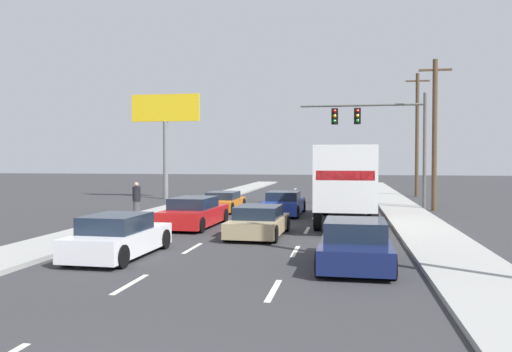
# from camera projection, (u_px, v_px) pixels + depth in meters

# --- Properties ---
(ground_plane) EXTENTS (140.00, 140.00, 0.00)m
(ground_plane) POSITION_uv_depth(u_px,v_px,m) (288.00, 211.00, 29.64)
(ground_plane) COLOR #333335
(sidewalk_right) EXTENTS (2.40, 80.00, 0.14)m
(sidewalk_right) POSITION_uv_depth(u_px,v_px,m) (416.00, 222.00, 23.61)
(sidewalk_right) COLOR #9E9E99
(sidewalk_right) RESTS_ON ground_plane
(sidewalk_left) EXTENTS (2.40, 80.00, 0.14)m
(sidewalk_left) POSITION_uv_depth(u_px,v_px,m) (148.00, 217.00, 25.83)
(sidewalk_left) COLOR #9E9E99
(sidewalk_left) RESTS_ON ground_plane
(lane_markings) EXTENTS (3.54, 52.00, 0.01)m
(lane_markings) POSITION_uv_depth(u_px,v_px,m) (281.00, 216.00, 26.66)
(lane_markings) COLOR silver
(lane_markings) RESTS_ON ground_plane
(car_orange) EXTENTS (1.90, 4.19, 1.11)m
(car_orange) POSITION_uv_depth(u_px,v_px,m) (223.00, 202.00, 29.20)
(car_orange) COLOR orange
(car_orange) RESTS_ON ground_plane
(car_red) EXTENTS (2.06, 4.74, 1.30)m
(car_red) POSITION_uv_depth(u_px,v_px,m) (194.00, 213.00, 22.50)
(car_red) COLOR red
(car_red) RESTS_ON ground_plane
(car_white) EXTENTS (1.93, 4.26, 1.29)m
(car_white) POSITION_uv_depth(u_px,v_px,m) (119.00, 237.00, 15.56)
(car_white) COLOR white
(car_white) RESTS_ON ground_plane
(car_blue) EXTENTS (1.99, 4.45, 1.25)m
(car_blue) POSITION_uv_depth(u_px,v_px,m) (284.00, 204.00, 27.40)
(car_blue) COLOR #1E389E
(car_blue) RESTS_ON ground_plane
(car_tan) EXTENTS (2.02, 4.20, 1.16)m
(car_tan) POSITION_uv_depth(u_px,v_px,m) (259.00, 222.00, 19.80)
(car_tan) COLOR tan
(car_tan) RESTS_ON ground_plane
(box_truck) EXTENTS (2.68, 9.29, 3.48)m
(box_truck) POSITION_uv_depth(u_px,v_px,m) (347.00, 180.00, 23.43)
(box_truck) COLOR white
(box_truck) RESTS_ON ground_plane
(car_navy) EXTENTS (2.03, 4.32, 1.26)m
(car_navy) POSITION_uv_depth(u_px,v_px,m) (355.00, 245.00, 14.33)
(car_navy) COLOR #141E4C
(car_navy) RESTS_ON ground_plane
(traffic_signal_mast) EXTENTS (7.46, 0.69, 6.87)m
(traffic_signal_mast) POSITION_uv_depth(u_px,v_px,m) (372.00, 125.00, 31.16)
(traffic_signal_mast) COLOR #595B56
(traffic_signal_mast) RESTS_ON ground_plane
(utility_pole_mid) EXTENTS (1.80, 0.28, 8.58)m
(utility_pole_mid) POSITION_uv_depth(u_px,v_px,m) (435.00, 133.00, 29.36)
(utility_pole_mid) COLOR brown
(utility_pole_mid) RESTS_ON ground_plane
(utility_pole_far) EXTENTS (1.80, 0.28, 9.66)m
(utility_pole_far) POSITION_uv_depth(u_px,v_px,m) (417.00, 133.00, 40.57)
(utility_pole_far) COLOR brown
(utility_pole_far) RESTS_ON ground_plane
(roadside_billboard) EXTENTS (5.20, 0.36, 7.75)m
(roadside_billboard) POSITION_uv_depth(u_px,v_px,m) (165.00, 122.00, 38.38)
(roadside_billboard) COLOR slate
(roadside_billboard) RESTS_ON ground_plane
(pedestrian_near_corner) EXTENTS (0.38, 0.38, 1.69)m
(pedestrian_near_corner) POSITION_uv_depth(u_px,v_px,m) (137.00, 200.00, 24.98)
(pedestrian_near_corner) COLOR #3F3F42
(pedestrian_near_corner) RESTS_ON sidewalk_left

